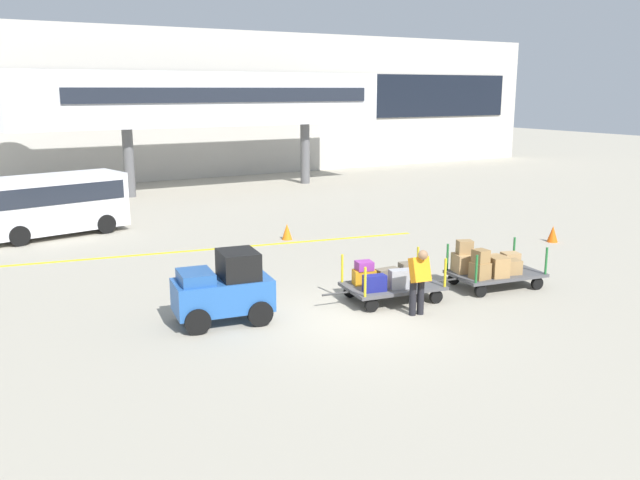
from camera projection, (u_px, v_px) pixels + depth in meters
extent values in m
plane|color=#A8A08E|center=(356.00, 319.00, 15.00)|extent=(120.00, 120.00, 0.00)
cube|color=yellow|center=(183.00, 251.00, 21.19)|extent=(15.84, 2.89, 0.01)
cube|color=#BCB7AD|center=(94.00, 106.00, 36.06)|extent=(60.20, 2.40, 8.31)
cube|color=black|center=(99.00, 98.00, 34.91)|extent=(57.19, 0.12, 2.80)
cube|color=silver|center=(221.00, 99.00, 33.30)|extent=(17.26, 2.20, 2.60)
cylinder|color=silver|center=(20.00, 101.00, 28.80)|extent=(3.00, 3.00, 2.60)
cube|color=#1E232D|center=(230.00, 95.00, 32.29)|extent=(15.53, 0.08, 0.70)
cylinder|color=#59595B|center=(129.00, 163.00, 31.63)|extent=(0.50, 0.50, 3.24)
cylinder|color=#59595B|center=(305.00, 153.00, 36.25)|extent=(0.50, 0.50, 3.24)
cube|color=#2659A5|center=(223.00, 295.00, 14.65)|extent=(2.23, 1.38, 0.70)
cube|color=black|center=(238.00, 264.00, 14.64)|extent=(0.93, 1.09, 0.60)
cube|color=#225095|center=(196.00, 277.00, 14.33)|extent=(0.82, 1.02, 0.24)
cylinder|color=black|center=(188.00, 307.00, 14.95)|extent=(0.58, 0.26, 0.56)
cylinder|color=black|center=(197.00, 321.00, 14.00)|extent=(0.58, 0.26, 0.56)
cylinder|color=black|center=(247.00, 300.00, 15.45)|extent=(0.58, 0.26, 0.56)
cylinder|color=black|center=(260.00, 313.00, 14.50)|extent=(0.58, 0.26, 0.56)
cube|color=#4C4C4F|center=(393.00, 286.00, 16.24)|extent=(2.47, 1.70, 0.08)
cylinder|color=gold|center=(342.00, 268.00, 16.35)|extent=(0.06, 0.06, 0.70)
cylinder|color=gold|center=(365.00, 282.00, 15.19)|extent=(0.06, 0.06, 0.70)
cylinder|color=gold|center=(418.00, 260.00, 17.13)|extent=(0.06, 0.06, 0.70)
cylinder|color=gold|center=(445.00, 273.00, 15.96)|extent=(0.06, 0.06, 0.70)
cylinder|color=black|center=(350.00, 291.00, 16.51)|extent=(0.33, 0.14, 0.32)
cylinder|color=black|center=(371.00, 305.00, 15.43)|extent=(0.33, 0.14, 0.32)
cylinder|color=black|center=(411.00, 284.00, 17.14)|extent=(0.33, 0.14, 0.32)
cylinder|color=black|center=(436.00, 297.00, 16.07)|extent=(0.33, 0.14, 0.32)
cylinder|color=#333333|center=(336.00, 294.00, 15.70)|extent=(0.70, 0.15, 0.05)
cube|color=orange|center=(364.00, 277.00, 16.22)|extent=(0.60, 0.46, 0.36)
cube|color=navy|center=(375.00, 283.00, 15.65)|extent=(0.57, 0.37, 0.39)
cube|color=#726651|center=(387.00, 275.00, 16.45)|extent=(0.59, 0.28, 0.33)
cube|color=#99999E|center=(401.00, 279.00, 15.88)|extent=(0.60, 0.41, 0.46)
cube|color=#726651|center=(409.00, 270.00, 16.73)|extent=(0.54, 0.39, 0.41)
cube|color=#8C338C|center=(364.00, 266.00, 16.16)|extent=(0.46, 0.43, 0.21)
cube|color=#4C4C4F|center=(495.00, 273.00, 17.34)|extent=(2.47, 1.70, 0.08)
cylinder|color=#237033|center=(447.00, 257.00, 17.45)|extent=(0.06, 0.06, 0.70)
cylinder|color=#237033|center=(476.00, 269.00, 16.29)|extent=(0.06, 0.06, 0.70)
cylinder|color=#237033|center=(514.00, 250.00, 18.22)|extent=(0.06, 0.06, 0.70)
cylinder|color=#237033|center=(546.00, 261.00, 17.06)|extent=(0.06, 0.06, 0.70)
cylinder|color=black|center=(454.00, 278.00, 17.61)|extent=(0.33, 0.14, 0.32)
cylinder|color=black|center=(481.00, 291.00, 16.53)|extent=(0.33, 0.14, 0.32)
cylinder|color=black|center=(508.00, 272.00, 18.24)|extent=(0.33, 0.14, 0.32)
cylinder|color=black|center=(537.00, 283.00, 17.16)|extent=(0.33, 0.14, 0.32)
cylinder|color=#333333|center=(446.00, 280.00, 16.80)|extent=(0.70, 0.15, 0.05)
cube|color=tan|center=(464.00, 263.00, 17.30)|extent=(0.62, 0.63, 0.48)
cube|color=olive|center=(480.00, 271.00, 16.68)|extent=(0.41, 0.40, 0.41)
cube|color=#A87F4C|center=(482.00, 263.00, 17.49)|extent=(0.53, 0.49, 0.35)
cube|color=#A87F4C|center=(498.00, 267.00, 16.87)|extent=(0.54, 0.58, 0.51)
cube|color=tan|center=(496.00, 262.00, 17.65)|extent=(0.47, 0.51, 0.35)
cube|color=#9E7A4C|center=(510.00, 267.00, 17.14)|extent=(0.58, 0.52, 0.36)
cube|color=tan|center=(510.00, 259.00, 17.88)|extent=(0.52, 0.47, 0.37)
cube|color=#9E7A4C|center=(465.00, 247.00, 17.20)|extent=(0.46, 0.42, 0.36)
cube|color=olive|center=(481.00, 256.00, 16.60)|extent=(0.34, 0.35, 0.33)
cylinder|color=black|center=(413.00, 298.00, 15.16)|extent=(0.16, 0.16, 0.82)
cylinder|color=black|center=(421.00, 297.00, 15.23)|extent=(0.16, 0.16, 0.82)
cube|color=orange|center=(420.00, 270.00, 14.95)|extent=(0.46, 0.48, 0.61)
sphere|color=#8C6647|center=(423.00, 255.00, 14.76)|extent=(0.22, 0.22, 0.22)
cube|color=silver|center=(52.00, 203.00, 23.33)|extent=(5.09, 2.84, 1.90)
cube|color=#1E232D|center=(51.00, 192.00, 23.24)|extent=(4.72, 2.80, 0.64)
cylinder|color=black|center=(19.00, 236.00, 21.90)|extent=(0.71, 0.37, 0.68)
cylinder|color=black|center=(106.00, 224.00, 23.84)|extent=(0.71, 0.37, 0.68)
cone|color=#EA590F|center=(553.00, 234.00, 22.48)|extent=(0.36, 0.36, 0.55)
cone|color=orange|center=(287.00, 232.00, 22.84)|extent=(0.36, 0.36, 0.55)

